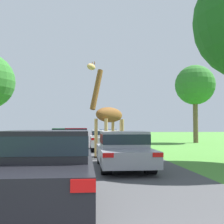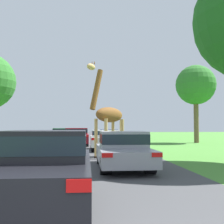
# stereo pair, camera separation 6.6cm
# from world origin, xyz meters

# --- Properties ---
(road) EXTENTS (7.84, 120.00, 0.00)m
(road) POSITION_xyz_m (0.00, 30.00, 0.00)
(road) COLOR #424244
(road) RESTS_ON ground
(giraffe_near_road) EXTENTS (2.19, 2.58, 4.65)m
(giraffe_near_road) POSITION_xyz_m (1.39, 12.45, 2.14)
(giraffe_near_road) COLOR tan
(giraffe_near_road) RESTS_ON ground
(car_lead_maroon) EXTENTS (1.71, 4.30, 1.46)m
(car_lead_maroon) POSITION_xyz_m (-0.48, 3.90, 0.77)
(car_lead_maroon) COLOR black
(car_lead_maroon) RESTS_ON ground
(car_queue_right) EXTENTS (1.81, 4.43, 1.39)m
(car_queue_right) POSITION_xyz_m (-2.20, 27.24, 0.74)
(car_queue_right) COLOR #144C28
(car_queue_right) RESTS_ON ground
(car_queue_left) EXTENTS (1.93, 4.44, 1.43)m
(car_queue_left) POSITION_xyz_m (-0.50, 21.72, 0.76)
(car_queue_left) COLOR maroon
(car_queue_left) RESTS_ON ground
(car_far_ahead) EXTENTS (1.94, 4.03, 1.33)m
(car_far_ahead) POSITION_xyz_m (1.56, 16.90, 0.72)
(car_far_ahead) COLOR silver
(car_far_ahead) RESTS_ON ground
(car_verge_right) EXTENTS (1.81, 4.48, 1.36)m
(car_verge_right) POSITION_xyz_m (1.65, 8.74, 0.72)
(car_verge_right) COLOR gray
(car_verge_right) RESTS_ON ground
(car_rear_follower) EXTENTS (1.82, 4.09, 1.30)m
(car_rear_follower) POSITION_xyz_m (2.46, 25.87, 0.71)
(car_rear_follower) COLOR navy
(car_rear_follower) RESTS_ON ground
(tree_right_cluster) EXTENTS (3.85, 3.85, 7.55)m
(tree_right_cluster) POSITION_xyz_m (10.87, 24.59, 5.56)
(tree_right_cluster) COLOR brown
(tree_right_cluster) RESTS_ON ground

